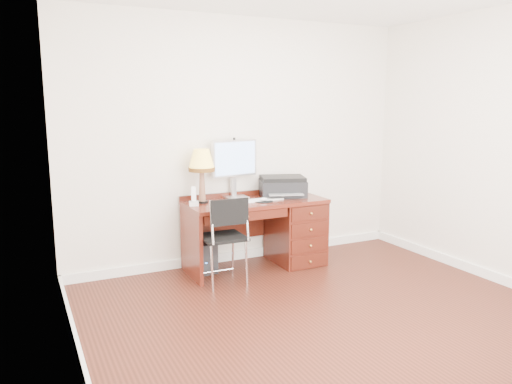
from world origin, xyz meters
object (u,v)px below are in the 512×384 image
monitor (235,162)px  equipment_box (200,257)px  chair (225,232)px  leg_lamp (202,164)px  phone (194,200)px  desk (281,227)px  printer (283,186)px

monitor → equipment_box: size_ratio=1.94×
monitor → chair: bearing=-130.8°
leg_lamp → monitor: bearing=15.7°
phone → desk: bearing=14.1°
desk → equipment_box: (-0.92, 0.10, -0.25)m
desk → printer: 0.46m
desk → phone: phone is taller
monitor → chair: size_ratio=0.71×
desk → leg_lamp: leg_lamp is taller
monitor → printer: size_ratio=1.07×
leg_lamp → phone: size_ratio=2.89×
printer → equipment_box: printer is taller
printer → equipment_box: (-0.98, 0.00, -0.69)m
chair → equipment_box: size_ratio=2.72×
leg_lamp → phone: 0.39m
phone → chair: (0.19, -0.37, -0.27)m
desk → chair: (-0.82, -0.36, 0.13)m
monitor → chair: (-0.36, -0.59, -0.61)m
equipment_box → chair: bearing=-82.5°
monitor → phone: size_ratio=3.26×
desk → equipment_box: desk is taller
chair → monitor: bearing=59.7°
monitor → equipment_box: bearing=-173.5°
printer → equipment_box: bearing=-161.2°
printer → leg_lamp: leg_lamp is taller
phone → equipment_box: 0.65m
printer → leg_lamp: bearing=-161.9°
printer → monitor: bearing=-175.3°
desk → leg_lamp: size_ratio=2.67×
desk → monitor: (-0.46, 0.23, 0.74)m
desk → phone: bearing=179.2°
leg_lamp → chair: leg_lamp is taller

